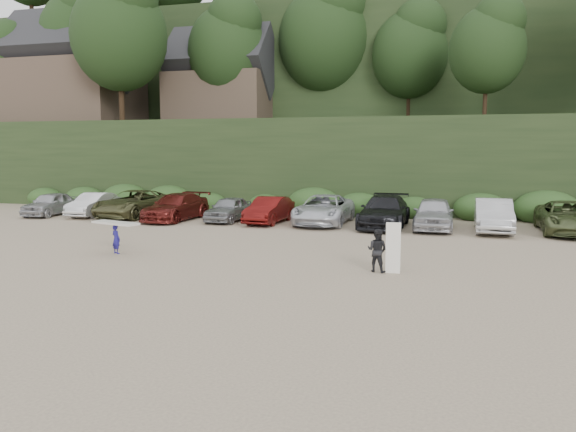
% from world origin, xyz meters
% --- Properties ---
extents(ground, '(120.00, 120.00, 0.00)m').
position_xyz_m(ground, '(0.00, 0.00, 0.00)').
color(ground, tan).
rests_on(ground, ground).
extents(hillside_backdrop, '(90.00, 41.50, 28.00)m').
position_xyz_m(hillside_backdrop, '(-0.26, 35.93, 11.22)').
color(hillside_backdrop, black).
rests_on(hillside_backdrop, ground).
extents(parked_cars, '(39.20, 6.28, 1.64)m').
position_xyz_m(parked_cars, '(1.99, 10.03, 0.78)').
color(parked_cars, '#A5A5AA').
rests_on(parked_cars, ground).
extents(child_surfer, '(2.17, 1.13, 1.25)m').
position_xyz_m(child_surfer, '(-6.56, -0.27, 0.85)').
color(child_surfer, navy).
rests_on(child_surfer, ground).
extents(adult_surfer, '(1.20, 0.73, 1.71)m').
position_xyz_m(adult_surfer, '(3.69, -0.77, 0.74)').
color(adult_surfer, black).
rests_on(adult_surfer, ground).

